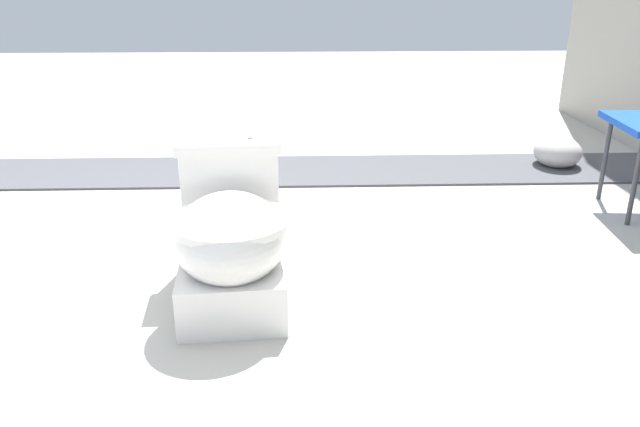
% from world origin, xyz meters
% --- Properties ---
extents(ground_plane, '(14.00, 14.00, 0.00)m').
position_xyz_m(ground_plane, '(0.00, 0.00, 0.00)').
color(ground_plane, '#B7B2A8').
extents(gravel_strip, '(0.56, 8.00, 0.01)m').
position_xyz_m(gravel_strip, '(-1.39, 0.50, 0.01)').
color(gravel_strip, '#4C4C51').
rests_on(gravel_strip, ground).
extents(toilet, '(0.66, 0.42, 0.52)m').
position_xyz_m(toilet, '(0.04, 0.19, 0.22)').
color(toilet, white).
rests_on(toilet, ground).
extents(boulder_near, '(0.35, 0.33, 0.18)m').
position_xyz_m(boulder_near, '(-1.44, 1.91, 0.09)').
color(boulder_near, '#B7B2AD').
rests_on(boulder_near, ground).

